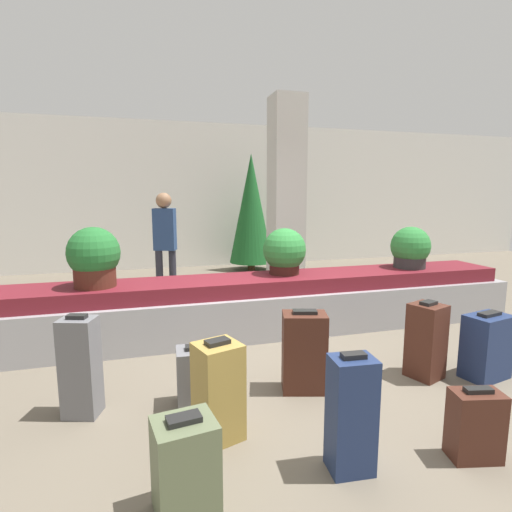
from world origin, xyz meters
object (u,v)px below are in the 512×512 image
(suitcase_0, at_px, (426,341))
(suitcase_4, at_px, (486,346))
(suitcase_2, at_px, (475,425))
(pillar, at_px, (286,197))
(decorated_tree, at_px, (251,209))
(traveler_0, at_px, (165,237))
(suitcase_3, at_px, (80,367))
(suitcase_8, at_px, (218,391))
(suitcase_1, at_px, (351,414))
(potted_plant_1, at_px, (284,252))
(potted_plant_2, at_px, (94,257))
(suitcase_7, at_px, (197,376))
(potted_plant_0, at_px, (410,248))
(suitcase_5, at_px, (185,467))
(suitcase_6, at_px, (304,352))

(suitcase_0, height_order, suitcase_4, suitcase_0)
(suitcase_2, bearing_deg, suitcase_4, 54.64)
(pillar, xyz_separation_m, decorated_tree, (-0.05, 2.00, -0.27))
(traveler_0, bearing_deg, suitcase_3, -85.02)
(suitcase_8, bearing_deg, suitcase_1, -55.35)
(potted_plant_1, bearing_deg, potted_plant_2, -177.38)
(suitcase_1, distance_m, suitcase_7, 1.28)
(suitcase_7, relative_size, potted_plant_0, 0.89)
(suitcase_3, bearing_deg, potted_plant_2, 108.71)
(suitcase_5, height_order, potted_plant_0, potted_plant_0)
(suitcase_0, relative_size, suitcase_6, 1.01)
(suitcase_2, xyz_separation_m, suitcase_8, (-1.50, 0.65, 0.11))
(potted_plant_0, bearing_deg, suitcase_6, -144.54)
(suitcase_7, bearing_deg, potted_plant_0, 29.69)
(pillar, relative_size, suitcase_0, 4.53)
(suitcase_1, relative_size, suitcase_5, 1.37)
(potted_plant_0, xyz_separation_m, potted_plant_1, (-1.75, 0.06, 0.01))
(potted_plant_0, distance_m, potted_plant_2, 3.91)
(suitcase_6, bearing_deg, traveler_0, 122.24)
(potted_plant_2, xyz_separation_m, decorated_tree, (2.75, 3.83, 0.35))
(suitcase_5, bearing_deg, suitcase_4, 8.04)
(potted_plant_2, bearing_deg, suitcase_4, -26.76)
(suitcase_5, distance_m, potted_plant_2, 2.73)
(suitcase_3, distance_m, potted_plant_1, 2.67)
(potted_plant_0, bearing_deg, suitcase_4, -105.22)
(suitcase_6, height_order, suitcase_8, suitcase_8)
(potted_plant_0, bearing_deg, suitcase_2, -118.93)
(potted_plant_2, bearing_deg, potted_plant_1, 2.62)
(pillar, distance_m, potted_plant_0, 2.20)
(suitcase_5, bearing_deg, suitcase_0, 15.11)
(suitcase_4, distance_m, suitcase_8, 2.49)
(potted_plant_1, bearing_deg, suitcase_4, -55.25)
(suitcase_7, bearing_deg, suitcase_5, -97.73)
(potted_plant_1, height_order, potted_plant_2, potted_plant_2)
(suitcase_7, xyz_separation_m, potted_plant_1, (1.29, 1.58, 0.71))
(suitcase_5, distance_m, traveler_0, 4.35)
(traveler_0, distance_m, decorated_tree, 2.87)
(suitcase_3, height_order, suitcase_7, suitcase_3)
(suitcase_1, height_order, potted_plant_2, potted_plant_2)
(potted_plant_0, xyz_separation_m, decorated_tree, (-1.15, 3.79, 0.40))
(suitcase_5, distance_m, suitcase_8, 0.66)
(suitcase_2, height_order, suitcase_5, suitcase_5)
(pillar, relative_size, suitcase_4, 5.25)
(suitcase_2, distance_m, suitcase_8, 1.63)
(potted_plant_1, distance_m, traveler_0, 2.11)
(suitcase_0, xyz_separation_m, potted_plant_0, (0.99, 1.60, 0.59))
(suitcase_8, xyz_separation_m, traveler_0, (-0.12, 3.69, 0.65))
(suitcase_3, xyz_separation_m, suitcase_5, (0.65, -1.15, -0.12))
(suitcase_1, height_order, suitcase_6, suitcase_1)
(suitcase_8, bearing_deg, potted_plant_0, 16.01)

